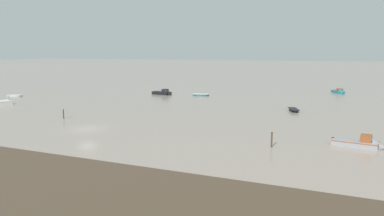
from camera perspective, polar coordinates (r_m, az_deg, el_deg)
name	(u,v)px	position (r m, az deg, el deg)	size (l,w,h in m)	color
ground_plane	(87,129)	(50.89, -16.63, -3.28)	(800.00, 800.00, 0.00)	gray
motorboat_moored_0	(339,92)	(98.02, 22.70, 2.36)	(3.72, 5.33, 1.92)	#197084
rowboat_moored_1	(294,110)	(65.84, 16.09, -0.35)	(2.69, 4.30, 0.64)	black
rowboat_moored_2	(201,95)	(85.69, 1.45, 2.12)	(4.28, 2.60, 0.64)	#197084
motorboat_moored_3	(363,144)	(43.99, 25.92, -5.31)	(5.78, 2.67, 2.12)	gray
rowboat_moored_3	(15,96)	(94.16, -26.74, 1.76)	(3.53, 3.14, 0.56)	white
motorboat_moored_4	(164,93)	(87.86, -4.49, 2.36)	(5.88, 2.98, 2.13)	black
mooring_post_near	(63,114)	(59.88, -20.06, -0.89)	(0.22, 0.22, 1.78)	#473323
mooring_post_left	(272,139)	(40.43, 12.76, -4.96)	(0.22, 0.22, 2.12)	#4A3323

